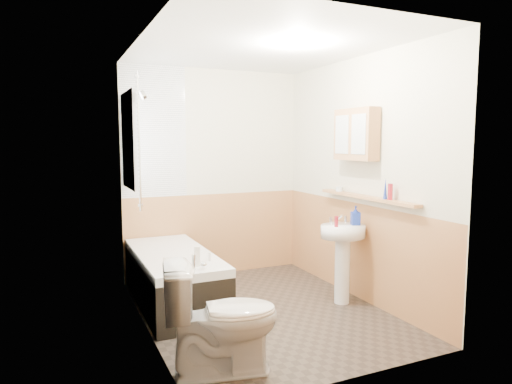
% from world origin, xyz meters
% --- Properties ---
extents(floor, '(2.80, 2.80, 0.00)m').
position_xyz_m(floor, '(0.00, 0.00, 0.00)').
color(floor, '#2C241F').
rests_on(floor, ground).
extents(ceiling, '(2.80, 2.80, 0.00)m').
position_xyz_m(ceiling, '(0.00, 0.00, 2.50)').
color(ceiling, white).
rests_on(ceiling, ground).
extents(wall_back, '(2.20, 0.02, 2.50)m').
position_xyz_m(wall_back, '(0.00, 1.41, 1.25)').
color(wall_back, beige).
rests_on(wall_back, ground).
extents(wall_front, '(2.20, 0.02, 2.50)m').
position_xyz_m(wall_front, '(0.00, -1.41, 1.25)').
color(wall_front, beige).
rests_on(wall_front, ground).
extents(wall_left, '(0.02, 2.80, 2.50)m').
position_xyz_m(wall_left, '(-1.11, 0.00, 1.25)').
color(wall_left, beige).
rests_on(wall_left, ground).
extents(wall_right, '(0.02, 2.80, 2.50)m').
position_xyz_m(wall_right, '(1.11, 0.00, 1.25)').
color(wall_right, beige).
rests_on(wall_right, ground).
extents(wainscot_right, '(0.01, 2.80, 1.00)m').
position_xyz_m(wainscot_right, '(1.09, 0.00, 0.50)').
color(wainscot_right, tan).
rests_on(wainscot_right, wall_right).
extents(wainscot_front, '(2.20, 0.01, 1.00)m').
position_xyz_m(wainscot_front, '(0.00, -1.39, 0.50)').
color(wainscot_front, tan).
rests_on(wainscot_front, wall_front).
extents(wainscot_back, '(2.20, 0.01, 1.00)m').
position_xyz_m(wainscot_back, '(0.00, 1.39, 0.50)').
color(wainscot_back, tan).
rests_on(wainscot_back, wall_back).
extents(tile_cladding_left, '(0.01, 2.80, 2.50)m').
position_xyz_m(tile_cladding_left, '(-1.09, 0.00, 1.25)').
color(tile_cladding_left, white).
rests_on(tile_cladding_left, wall_left).
extents(tile_return_back, '(0.75, 0.01, 1.50)m').
position_xyz_m(tile_return_back, '(-0.73, 1.39, 1.75)').
color(tile_return_back, white).
rests_on(tile_return_back, wall_back).
extents(window, '(0.03, 0.79, 0.99)m').
position_xyz_m(window, '(-1.06, 0.95, 1.65)').
color(window, white).
rests_on(window, wall_left).
extents(bathtub, '(0.70, 1.64, 0.67)m').
position_xyz_m(bathtub, '(-0.73, 0.56, 0.28)').
color(bathtub, black).
rests_on(bathtub, floor).
extents(shower_riser, '(0.11, 0.09, 1.30)m').
position_xyz_m(shower_riser, '(-1.04, 0.49, 1.74)').
color(shower_riser, silver).
rests_on(shower_riser, wall_left).
extents(toilet, '(0.89, 0.61, 0.80)m').
position_xyz_m(toilet, '(-0.76, -0.95, 0.40)').
color(toilet, white).
rests_on(toilet, floor).
extents(sink, '(0.47, 0.38, 0.91)m').
position_xyz_m(sink, '(0.84, -0.12, 0.57)').
color(sink, white).
rests_on(sink, floor).
extents(pine_shelf, '(0.10, 1.44, 0.03)m').
position_xyz_m(pine_shelf, '(1.04, -0.21, 1.09)').
color(pine_shelf, tan).
rests_on(pine_shelf, wall_right).
extents(medicine_cabinet, '(0.15, 0.58, 0.52)m').
position_xyz_m(medicine_cabinet, '(1.01, -0.06, 1.71)').
color(medicine_cabinet, tan).
rests_on(medicine_cabinet, wall_right).
extents(foam_can, '(0.06, 0.06, 0.15)m').
position_xyz_m(foam_can, '(1.04, -0.56, 1.18)').
color(foam_can, maroon).
rests_on(foam_can, pine_shelf).
extents(green_bottle, '(0.04, 0.04, 0.20)m').
position_xyz_m(green_bottle, '(1.04, -0.50, 1.20)').
color(green_bottle, '#19339E').
rests_on(green_bottle, pine_shelf).
extents(black_jar, '(0.08, 0.08, 0.05)m').
position_xyz_m(black_jar, '(1.04, 0.25, 1.12)').
color(black_jar, silver).
rests_on(black_jar, pine_shelf).
extents(soap_bottle, '(0.16, 0.21, 0.09)m').
position_xyz_m(soap_bottle, '(0.96, -0.16, 0.85)').
color(soap_bottle, '#19339E').
rests_on(soap_bottle, sink).
extents(clear_bottle, '(0.04, 0.04, 0.11)m').
position_xyz_m(clear_bottle, '(0.72, -0.17, 0.86)').
color(clear_bottle, maroon).
rests_on(clear_bottle, sink).
extents(blue_gel, '(0.05, 0.03, 0.18)m').
position_xyz_m(blue_gel, '(-0.66, -0.05, 0.62)').
color(blue_gel, silver).
rests_on(blue_gel, bathtub).
extents(cream_jar, '(0.07, 0.07, 0.05)m').
position_xyz_m(cream_jar, '(-0.92, -0.15, 0.56)').
color(cream_jar, '#59C647').
rests_on(cream_jar, bathtub).
extents(orange_bottle, '(0.03, 0.03, 0.08)m').
position_xyz_m(orange_bottle, '(-0.50, 0.10, 0.57)').
color(orange_bottle, silver).
rests_on(orange_bottle, bathtub).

